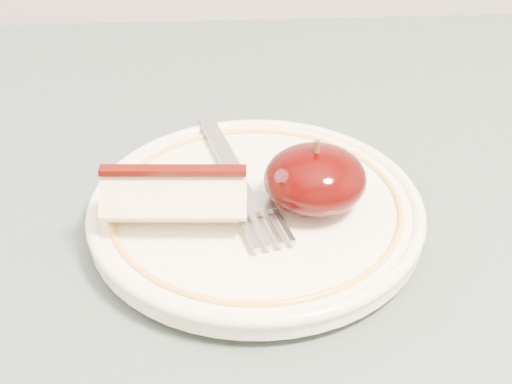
{
  "coord_description": "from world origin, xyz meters",
  "views": [
    {
      "loc": [
        0.02,
        -0.3,
        1.05
      ],
      "look_at": [
        0.04,
        0.08,
        0.78
      ],
      "focal_mm": 50.0,
      "sensor_mm": 36.0,
      "label": 1
    }
  ],
  "objects": [
    {
      "name": "plate",
      "position": [
        0.04,
        0.08,
        0.76
      ],
      "size": [
        0.22,
        0.22,
        0.02
      ],
      "color": "#F0E7C9",
      "rests_on": "table"
    },
    {
      "name": "fork",
      "position": [
        0.03,
        0.11,
        0.77
      ],
      "size": [
        0.06,
        0.17,
        0.0
      ],
      "rotation": [
        0.0,
        0.0,
        1.83
      ],
      "color": "gray",
      "rests_on": "plate"
    },
    {
      "name": "apple_wedge",
      "position": [
        -0.01,
        0.06,
        0.79
      ],
      "size": [
        0.09,
        0.04,
        0.04
      ],
      "rotation": [
        0.0,
        0.0,
        -0.06
      ],
      "color": "beige",
      "rests_on": "plate"
    },
    {
      "name": "apple_half",
      "position": [
        0.08,
        0.08,
        0.79
      ],
      "size": [
        0.07,
        0.06,
        0.05
      ],
      "color": "black",
      "rests_on": "plate"
    }
  ]
}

